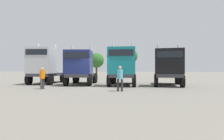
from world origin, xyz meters
TOP-DOWN VIEW (x-y plane):
  - ground at (0.00, 0.00)m, footprint 200.00×200.00m
  - semi_truck_silver at (-6.37, 1.69)m, footprint 3.70×6.59m
  - semi_truck_navy at (-2.16, 1.45)m, footprint 3.80×6.52m
  - semi_truck_teal at (2.03, 1.65)m, footprint 3.32×6.30m
  - semi_truck_black at (6.23, 2.45)m, footprint 2.65×5.89m
  - visitor_in_hivis at (-3.50, -2.83)m, footprint 0.41×0.44m
  - visitor_with_camera at (2.74, -2.79)m, footprint 0.45×0.43m
  - oak_far_left at (-7.13, 20.79)m, footprint 3.04×3.04m
  - oak_far_centre at (0.09, 18.33)m, footprint 2.91×2.91m
  - oak_far_right at (8.02, 22.71)m, footprint 3.32×3.32m

SIDE VIEW (x-z plane):
  - ground at x=0.00m, z-range 0.00..0.00m
  - visitor_in_hivis at x=-3.50m, z-range 0.13..1.84m
  - visitor_with_camera at x=2.74m, z-range 0.15..1.94m
  - semi_truck_navy at x=-2.16m, z-range -0.22..3.70m
  - semi_truck_black at x=6.23m, z-range -0.20..3.74m
  - semi_truck_teal at x=2.03m, z-range -0.21..3.89m
  - semi_truck_silver at x=-6.37m, z-range -0.22..4.13m
  - oak_far_left at x=-7.13m, z-range 0.91..5.81m
  - oak_far_right at x=8.02m, z-range 1.07..6.56m
  - oak_far_centre at x=0.09m, z-range 1.22..6.63m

